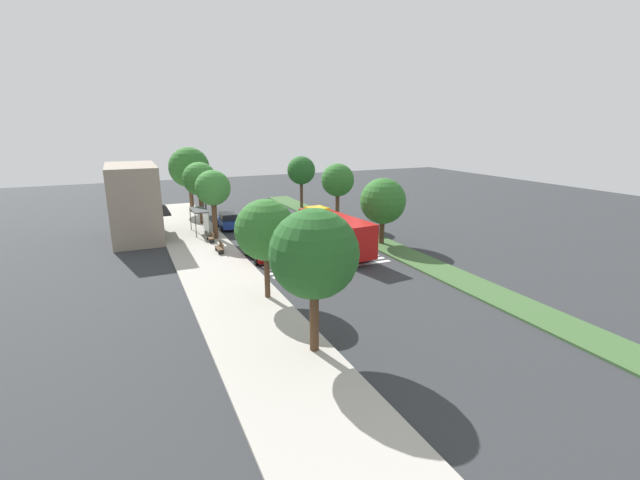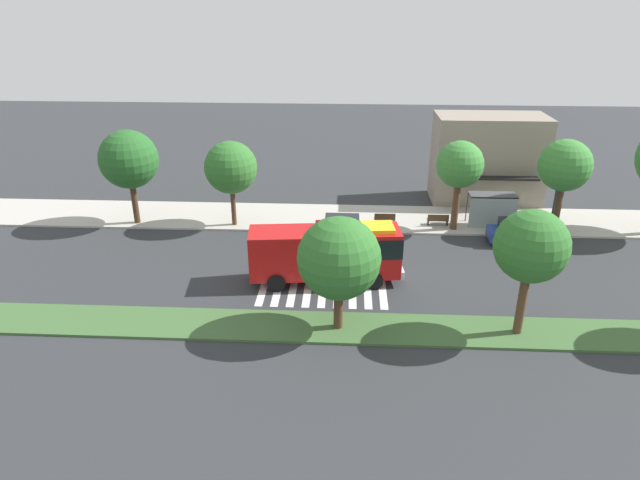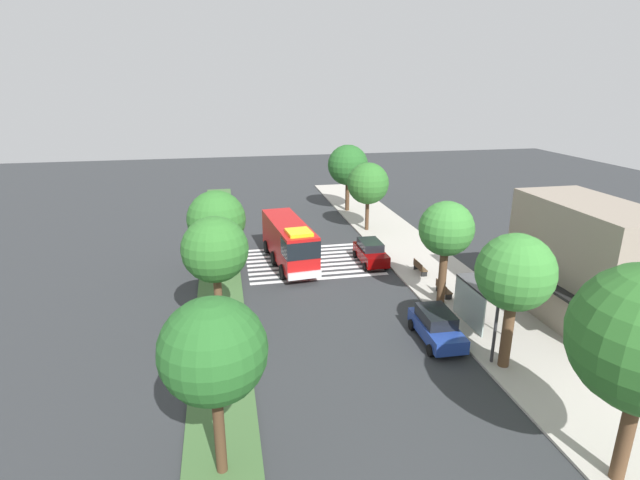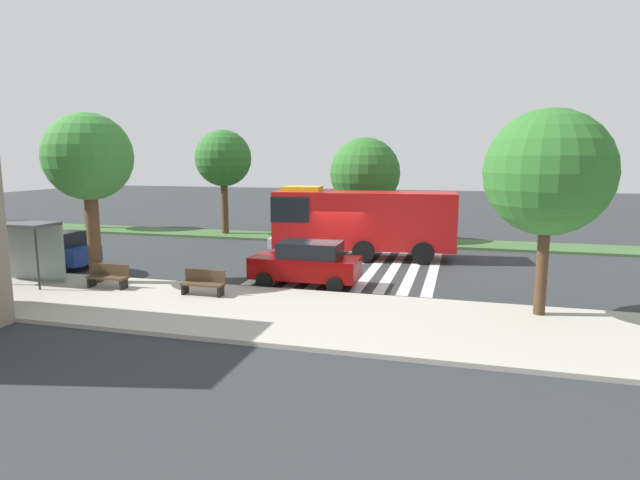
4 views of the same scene
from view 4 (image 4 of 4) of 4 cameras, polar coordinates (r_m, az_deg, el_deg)
ground_plane at (r=25.38m, az=1.78°, el=-2.62°), size 120.00×120.00×0.00m
sidewalk at (r=17.34m, az=-4.99°, el=-7.93°), size 60.00×5.80×0.14m
median_strip at (r=32.33m, az=4.78°, el=0.00°), size 60.00×3.00×0.14m
crosswalk at (r=25.16m, az=4.12°, el=-2.73°), size 7.65×10.31×0.01m
fire_truck at (r=26.66m, az=4.05°, el=2.27°), size 9.51×3.42×3.66m
parked_car_west at (r=20.95m, az=-1.49°, el=-2.55°), size 4.35×2.01×1.79m
parked_car_mid at (r=27.21m, az=-27.38°, el=-0.94°), size 4.42×2.15×1.75m
bus_stop_shelter at (r=24.13m, az=-29.95°, el=0.11°), size 3.50×1.40×2.46m
bench_near_shelter at (r=21.74m, az=-22.15°, el=-3.67°), size 1.60×0.50×0.90m
bench_west_of_shelter at (r=19.57m, az=-12.64°, el=-4.57°), size 1.60×0.50×0.90m
sidewalk_tree_west at (r=17.63m, az=23.70°, el=6.72°), size 3.91×3.91×6.47m
sidewalk_tree_center at (r=22.47m, az=-24.00°, el=8.15°), size 3.41×3.41×6.72m
median_tree_far_west at (r=31.94m, az=4.96°, el=7.27°), size 4.26×4.26×6.18m
median_tree_west at (r=34.85m, az=-10.52°, el=8.72°), size 3.66×3.66×6.76m
median_tree_center at (r=40.70m, az=-24.45°, el=8.18°), size 3.73×3.73×6.86m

